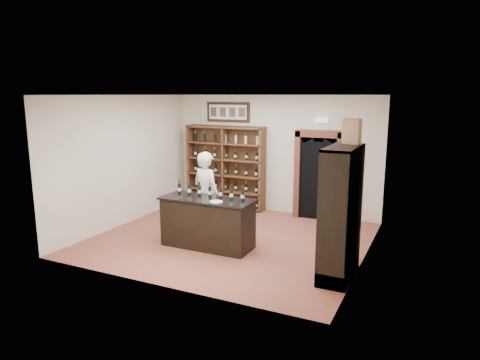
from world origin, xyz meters
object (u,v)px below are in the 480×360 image
wine_shelf (226,167)px  wine_crate (352,131)px  side_cabinet (342,234)px  counter_bottle_0 (179,188)px  tasting_counter (208,223)px  shopkeeper (206,194)px

wine_shelf → wine_crate: size_ratio=5.17×
side_cabinet → wine_crate: bearing=89.9°
counter_bottle_0 → wine_crate: (3.45, -0.01, 1.31)m
tasting_counter → wine_crate: bearing=2.0°
counter_bottle_0 → side_cabinet: (3.44, -0.41, -0.35)m
shopkeeper → wine_crate: (3.09, -0.50, 1.50)m
tasting_counter → side_cabinet: 2.75m
side_cabinet → shopkeeper: bearing=163.8°
tasting_counter → counter_bottle_0: (-0.72, 0.11, 0.61)m
counter_bottle_0 → shopkeeper: 0.64m
tasting_counter → shopkeeper: size_ratio=1.03×
wine_shelf → shopkeeper: (0.74, -2.33, -0.18)m
wine_shelf → side_cabinet: bearing=-40.2°
tasting_counter → shopkeeper: 0.82m
counter_bottle_0 → side_cabinet: bearing=-6.7°
wine_crate → counter_bottle_0: bearing=-161.1°
counter_bottle_0 → wine_crate: wine_crate is taller
tasting_counter → wine_crate: (2.73, 0.10, 1.92)m
wine_shelf → counter_bottle_0: (0.38, -2.83, 0.01)m
counter_bottle_0 → wine_shelf: bearing=97.7°
wine_crate → side_cabinet: bearing=-71.0°
counter_bottle_0 → tasting_counter: bearing=-8.4°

